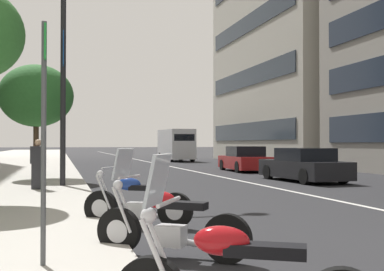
{
  "coord_description": "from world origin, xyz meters",
  "views": [
    {
      "loc": [
        -3.87,
        7.24,
        1.55
      ],
      "look_at": [
        16.69,
        1.55,
        1.9
      ],
      "focal_mm": 45.09,
      "sensor_mm": 36.0,
      "label": 1
    }
  ],
  "objects_px": {
    "parking_sign_by_curb": "(44,119)",
    "street_tree_far_plaza": "(36,96)",
    "car_approaching_light": "(304,166)",
    "motorcycle_nearest_camera": "(168,225)",
    "street_lamp_with_banners": "(72,25)",
    "motorcycle_under_tarp": "(136,204)",
    "pedestrian_on_plaza": "(38,164)",
    "car_far_down_avenue": "(244,160)",
    "delivery_van_ahead": "(176,144)"
  },
  "relations": [
    {
      "from": "motorcycle_under_tarp",
      "to": "car_far_down_avenue",
      "type": "bearing_deg",
      "value": -87.55
    },
    {
      "from": "motorcycle_under_tarp",
      "to": "pedestrian_on_plaza",
      "type": "distance_m",
      "value": 6.87
    },
    {
      "from": "parking_sign_by_curb",
      "to": "car_approaching_light",
      "type": "bearing_deg",
      "value": -39.37
    },
    {
      "from": "car_far_down_avenue",
      "to": "pedestrian_on_plaza",
      "type": "xyz_separation_m",
      "value": [
        -9.62,
        10.59,
        0.27
      ]
    },
    {
      "from": "motorcycle_under_tarp",
      "to": "pedestrian_on_plaza",
      "type": "relative_size",
      "value": 1.24
    },
    {
      "from": "car_far_down_avenue",
      "to": "pedestrian_on_plaza",
      "type": "bearing_deg",
      "value": 134.54
    },
    {
      "from": "delivery_van_ahead",
      "to": "street_lamp_with_banners",
      "type": "relative_size",
      "value": 0.56
    },
    {
      "from": "car_far_down_avenue",
      "to": "delivery_van_ahead",
      "type": "bearing_deg",
      "value": 2.67
    },
    {
      "from": "car_approaching_light",
      "to": "parking_sign_by_curb",
      "type": "xyz_separation_m",
      "value": [
        -11.97,
        9.82,
        1.19
      ]
    },
    {
      "from": "motorcycle_nearest_camera",
      "to": "car_far_down_avenue",
      "type": "distance_m",
      "value": 20.58
    },
    {
      "from": "motorcycle_under_tarp",
      "to": "car_approaching_light",
      "type": "bearing_deg",
      "value": -102.62
    },
    {
      "from": "delivery_van_ahead",
      "to": "street_tree_far_plaza",
      "type": "relative_size",
      "value": 1.11
    },
    {
      "from": "delivery_van_ahead",
      "to": "pedestrian_on_plaza",
      "type": "bearing_deg",
      "value": 155.38
    },
    {
      "from": "pedestrian_on_plaza",
      "to": "motorcycle_nearest_camera",
      "type": "bearing_deg",
      "value": 41.64
    },
    {
      "from": "car_approaching_light",
      "to": "motorcycle_under_tarp",
      "type": "bearing_deg",
      "value": 134.27
    },
    {
      "from": "parking_sign_by_curb",
      "to": "pedestrian_on_plaza",
      "type": "distance_m",
      "value": 9.73
    },
    {
      "from": "delivery_van_ahead",
      "to": "pedestrian_on_plaza",
      "type": "distance_m",
      "value": 27.51
    },
    {
      "from": "motorcycle_under_tarp",
      "to": "street_lamp_with_banners",
      "type": "distance_m",
      "value": 9.31
    },
    {
      "from": "motorcycle_nearest_camera",
      "to": "delivery_van_ahead",
      "type": "xyz_separation_m",
      "value": [
        34.53,
        -8.45,
        1.03
      ]
    },
    {
      "from": "street_lamp_with_banners",
      "to": "motorcycle_nearest_camera",
      "type": "bearing_deg",
      "value": -174.3
    },
    {
      "from": "motorcycle_under_tarp",
      "to": "car_approaching_light",
      "type": "height_order",
      "value": "car_approaching_light"
    },
    {
      "from": "motorcycle_nearest_camera",
      "to": "delivery_van_ahead",
      "type": "height_order",
      "value": "delivery_van_ahead"
    },
    {
      "from": "delivery_van_ahead",
      "to": "street_tree_far_plaza",
      "type": "bearing_deg",
      "value": 149.59
    },
    {
      "from": "pedestrian_on_plaza",
      "to": "parking_sign_by_curb",
      "type": "bearing_deg",
      "value": 31.66
    },
    {
      "from": "parking_sign_by_curb",
      "to": "street_tree_far_plaza",
      "type": "xyz_separation_m",
      "value": [
        14.99,
        0.74,
        1.68
      ]
    },
    {
      "from": "car_approaching_light",
      "to": "delivery_van_ahead",
      "type": "height_order",
      "value": "delivery_van_ahead"
    },
    {
      "from": "motorcycle_nearest_camera",
      "to": "motorcycle_under_tarp",
      "type": "relative_size",
      "value": 0.99
    },
    {
      "from": "motorcycle_nearest_camera",
      "to": "pedestrian_on_plaza",
      "type": "xyz_separation_m",
      "value": [
        9.1,
        2.03,
        0.47
      ]
    },
    {
      "from": "parking_sign_by_curb",
      "to": "pedestrian_on_plaza",
      "type": "bearing_deg",
      "value": 2.62
    },
    {
      "from": "motorcycle_under_tarp",
      "to": "car_approaching_light",
      "type": "relative_size",
      "value": 0.41
    },
    {
      "from": "street_lamp_with_banners",
      "to": "street_tree_far_plaza",
      "type": "xyz_separation_m",
      "value": [
        4.15,
        1.31,
        -2.02
      ]
    },
    {
      "from": "motorcycle_under_tarp",
      "to": "car_far_down_avenue",
      "type": "xyz_separation_m",
      "value": [
        16.17,
        -8.59,
        0.21
      ]
    },
    {
      "from": "delivery_van_ahead",
      "to": "pedestrian_on_plaza",
      "type": "relative_size",
      "value": 3.39
    },
    {
      "from": "parking_sign_by_curb",
      "to": "street_lamp_with_banners",
      "type": "bearing_deg",
      "value": -2.99
    },
    {
      "from": "motorcycle_under_tarp",
      "to": "parking_sign_by_curb",
      "type": "xyz_separation_m",
      "value": [
        -3.12,
        1.56,
        1.4
      ]
    },
    {
      "from": "motorcycle_nearest_camera",
      "to": "street_lamp_with_banners",
      "type": "height_order",
      "value": "street_lamp_with_banners"
    },
    {
      "from": "car_far_down_avenue",
      "to": "street_tree_far_plaza",
      "type": "bearing_deg",
      "value": 113.83
    },
    {
      "from": "motorcycle_under_tarp",
      "to": "pedestrian_on_plaza",
      "type": "xyz_separation_m",
      "value": [
        6.55,
        2.0,
        0.49
      ]
    },
    {
      "from": "car_far_down_avenue",
      "to": "pedestrian_on_plaza",
      "type": "distance_m",
      "value": 14.31
    },
    {
      "from": "motorcycle_nearest_camera",
      "to": "car_approaching_light",
      "type": "xyz_separation_m",
      "value": [
        11.4,
        -8.23,
        0.19
      ]
    },
    {
      "from": "car_far_down_avenue",
      "to": "street_lamp_with_banners",
      "type": "xyz_separation_m",
      "value": [
        -8.45,
        9.58,
        4.89
      ]
    },
    {
      "from": "motorcycle_under_tarp",
      "to": "street_tree_far_plaza",
      "type": "relative_size",
      "value": 0.41
    },
    {
      "from": "street_lamp_with_banners",
      "to": "street_tree_far_plaza",
      "type": "bearing_deg",
      "value": 17.47
    },
    {
      "from": "parking_sign_by_curb",
      "to": "car_far_down_avenue",
      "type": "bearing_deg",
      "value": -27.74
    },
    {
      "from": "street_lamp_with_banners",
      "to": "street_tree_far_plaza",
      "type": "height_order",
      "value": "street_lamp_with_banners"
    },
    {
      "from": "parking_sign_by_curb",
      "to": "street_tree_far_plaza",
      "type": "bearing_deg",
      "value": 2.83
    },
    {
      "from": "car_approaching_light",
      "to": "pedestrian_on_plaza",
      "type": "relative_size",
      "value": 3.02
    },
    {
      "from": "motorcycle_nearest_camera",
      "to": "street_tree_far_plaza",
      "type": "relative_size",
      "value": 0.4
    },
    {
      "from": "delivery_van_ahead",
      "to": "street_tree_far_plaza",
      "type": "height_order",
      "value": "street_tree_far_plaza"
    },
    {
      "from": "car_approaching_light",
      "to": "parking_sign_by_curb",
      "type": "distance_m",
      "value": 15.53
    }
  ]
}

